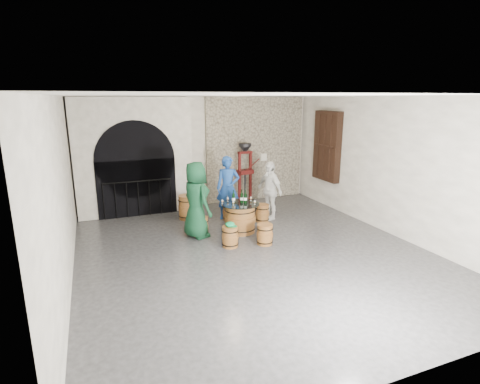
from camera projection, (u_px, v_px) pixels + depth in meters
name	position (u px, v px, depth m)	size (l,w,h in m)	color
ground	(253.00, 252.00, 7.89)	(8.00, 8.00, 0.00)	#2D2D30
wall_back	(199.00, 152.00, 11.09)	(8.00, 8.00, 0.00)	silver
wall_front	(409.00, 252.00, 3.89)	(8.00, 8.00, 0.00)	silver
wall_left	(62.00, 194.00, 6.23)	(8.00, 8.00, 0.00)	silver
wall_right	(390.00, 166.00, 8.76)	(8.00, 8.00, 0.00)	silver
ceiling	(254.00, 96.00, 7.10)	(8.00, 8.00, 0.00)	beige
stone_facing_panel	(255.00, 149.00, 11.69)	(3.20, 0.12, 3.18)	tan
arched_opening	(134.00, 157.00, 10.18)	(3.10, 0.60, 3.19)	silver
shuttered_window	(327.00, 146.00, 10.83)	(0.23, 1.10, 2.00)	black
barrel_table	(240.00, 218.00, 9.01)	(0.92, 0.92, 0.71)	brown
barrel_stool_left	(201.00, 227.00, 8.75)	(0.37, 0.37, 0.46)	brown
barrel_stool_far	(229.00, 211.00, 9.93)	(0.37, 0.37, 0.46)	brown
barrel_stool_right	(262.00, 213.00, 9.79)	(0.37, 0.37, 0.46)	brown
barrel_stool_near_right	(265.00, 234.00, 8.26)	(0.37, 0.37, 0.46)	brown
barrel_stool_near_left	(230.00, 237.00, 8.12)	(0.37, 0.37, 0.46)	brown
green_cap	(230.00, 225.00, 8.05)	(0.25, 0.20, 0.11)	#0B8344
person_green	(196.00, 200.00, 8.56)	(0.87, 0.56, 1.78)	#113D24
person_blue	(228.00, 188.00, 9.90)	(0.62, 0.40, 1.69)	navy
person_white	(269.00, 190.00, 9.91)	(0.91, 0.38, 1.56)	white
wine_bottle_left	(234.00, 198.00, 8.92)	(0.08, 0.08, 0.32)	black
wine_bottle_center	(245.00, 198.00, 8.94)	(0.08, 0.08, 0.32)	black
wine_bottle_right	(242.00, 197.00, 8.96)	(0.08, 0.08, 0.32)	black
tasting_glass_a	(233.00, 203.00, 8.78)	(0.05, 0.05, 0.10)	#C07325
tasting_glass_b	(251.00, 199.00, 9.16)	(0.05, 0.05, 0.10)	#C07325
tasting_glass_c	(228.00, 199.00, 9.10)	(0.05, 0.05, 0.10)	#C07325
tasting_glass_d	(243.00, 199.00, 9.16)	(0.05, 0.05, 0.10)	#C07325
tasting_glass_e	(255.00, 203.00, 8.82)	(0.05, 0.05, 0.10)	#C07325
tasting_glass_f	(222.00, 202.00, 8.90)	(0.05, 0.05, 0.10)	#C07325
side_barrel	(187.00, 207.00, 9.98)	(0.49, 0.49, 0.65)	brown
corking_press	(245.00, 169.00, 11.24)	(0.79, 0.49, 1.85)	#50110D
control_box	(263.00, 157.00, 11.77)	(0.18, 0.10, 0.22)	silver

